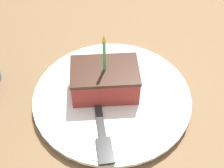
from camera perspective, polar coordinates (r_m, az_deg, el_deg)
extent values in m
cube|color=brown|center=(0.57, 1.65, -6.20)|extent=(2.40, 2.40, 0.04)
cylinder|color=white|center=(0.56, 0.00, -2.43)|extent=(0.27, 0.27, 0.02)
cylinder|color=white|center=(0.56, 0.00, -2.20)|extent=(0.28, 0.28, 0.01)
cube|color=#99332D|center=(0.54, -1.30, 0.54)|extent=(0.08, 0.11, 0.05)
cube|color=#381E14|center=(0.52, -1.35, 2.52)|extent=(0.08, 0.12, 0.01)
cylinder|color=#4CBF66|center=(0.50, -1.41, 5.21)|extent=(0.01, 0.01, 0.06)
cone|color=yellow|center=(0.48, -1.49, 8.45)|extent=(0.01, 0.01, 0.01)
cube|color=#262626|center=(0.54, -2.76, -3.27)|extent=(0.15, 0.03, 0.00)
cube|color=#262626|center=(0.48, -1.30, -12.12)|extent=(0.05, 0.03, 0.00)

